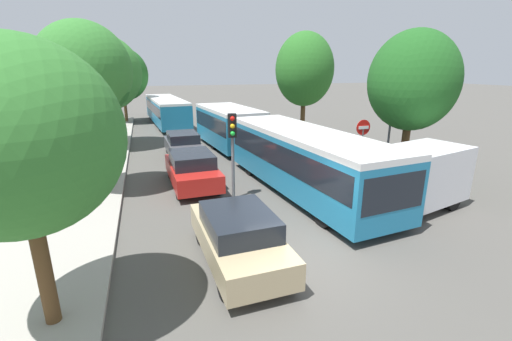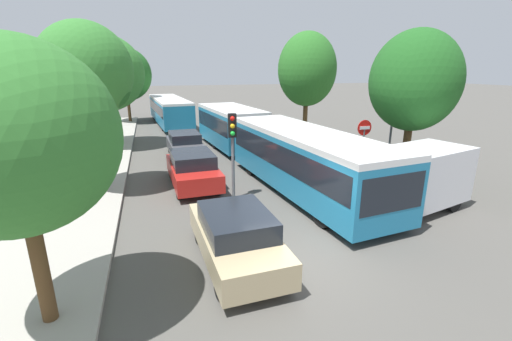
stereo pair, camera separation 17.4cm
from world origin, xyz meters
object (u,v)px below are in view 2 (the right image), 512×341
object	(u,v)px
queued_car_tan	(236,236)
tree_left_distant	(125,76)
tree_left_near	(14,138)
no_entry_sign	(363,141)
tree_left_mid	(88,74)
tree_right_near	(416,84)
city_bus_rear	(170,109)
direction_sign_post	(392,125)
queued_car_graphite	(185,144)
traffic_light	(233,137)
tree_right_mid	(307,71)
white_van	(411,179)
queued_car_red	(193,169)
tree_left_far	(101,75)
articulated_bus	(266,140)

from	to	relation	value
queued_car_tan	tree_left_distant	bearing A→B (deg)	6.13
queued_car_tan	tree_left_near	distance (m)	5.37
no_entry_sign	tree_left_mid	world-z (taller)	tree_left_mid
tree_left_mid	tree_right_near	size ratio (longest dim) A/B	1.02
city_bus_rear	direction_sign_post	distance (m)	21.63
queued_car_graphite	no_entry_sign	world-z (taller)	no_entry_sign
direction_sign_post	tree_right_near	size ratio (longest dim) A/B	0.54
traffic_light	tree_right_mid	xyz separation A→B (m)	(8.12, 10.80, 2.30)
white_van	direction_sign_post	world-z (taller)	direction_sign_post
queued_car_red	tree_left_far	distance (m)	10.96
white_van	tree_left_mid	world-z (taller)	tree_left_mid
queued_car_graphite	queued_car_tan	bearing A→B (deg)	178.52
articulated_bus	traffic_light	world-z (taller)	traffic_light
no_entry_sign	tree_left_near	bearing A→B (deg)	-60.99
traffic_light	queued_car_graphite	bearing A→B (deg)	-162.04
city_bus_rear	queued_car_tan	bearing A→B (deg)	175.78
tree_left_distant	queued_car_graphite	bearing A→B (deg)	-75.82
articulated_bus	queued_car_tan	xyz separation A→B (m)	(-3.64, -8.23, -0.75)
city_bus_rear	no_entry_sign	bearing A→B (deg)	-163.98
no_entry_sign	tree_right_mid	xyz separation A→B (m)	(1.92, 10.25, 2.92)
white_van	tree_left_near	distance (m)	11.61
articulated_bus	tree_left_near	distance (m)	12.49
tree_right_mid	queued_car_tan	bearing A→B (deg)	-120.75
articulated_bus	tree_right_near	bearing A→B (deg)	48.24
queued_car_graphite	tree_left_near	bearing A→B (deg)	160.78
queued_car_red	white_van	distance (m)	8.82
tree_left_near	articulated_bus	bearing A→B (deg)	50.30
tree_left_mid	tree_right_mid	world-z (taller)	tree_right_mid
queued_car_tan	queued_car_red	world-z (taller)	queued_car_red
tree_right_near	white_van	bearing A→B (deg)	-127.54
no_entry_sign	tree_left_distant	xyz separation A→B (m)	(-11.11, 21.75, 2.48)
queued_car_graphite	city_bus_rear	bearing A→B (deg)	-1.82
direction_sign_post	tree_left_distant	world-z (taller)	tree_left_distant
traffic_light	tree_left_mid	distance (m)	6.03
white_van	tree_left_far	distance (m)	18.77
city_bus_rear	white_van	distance (m)	24.33
tree_left_mid	traffic_light	bearing A→B (deg)	-24.34
tree_left_distant	tree_left_mid	bearing A→B (deg)	-90.49
city_bus_rear	tree_left_mid	world-z (taller)	tree_left_mid
traffic_light	tree_left_far	size ratio (longest dim) A/B	0.48
articulated_bus	direction_sign_post	world-z (taller)	direction_sign_post
traffic_light	tree_left_near	xyz separation A→B (m)	(-5.22, -5.78, 1.37)
queued_car_graphite	tree_right_near	world-z (taller)	tree_right_near
articulated_bus	white_van	distance (m)	7.49
traffic_light	tree_left_mid	world-z (taller)	tree_left_mid
city_bus_rear	direction_sign_post	xyz separation A→B (m)	(8.76, -19.74, 1.17)
tree_left_far	tree_right_near	bearing A→B (deg)	-40.36
queued_car_red	traffic_light	xyz separation A→B (m)	(1.35, -2.05, 1.72)
white_van	tree_left_distant	bearing A→B (deg)	-81.08
queued_car_red	tree_left_distant	bearing A→B (deg)	7.86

